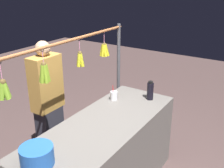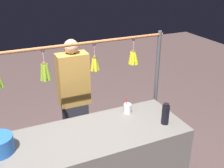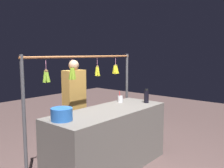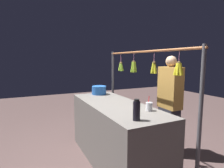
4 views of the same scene
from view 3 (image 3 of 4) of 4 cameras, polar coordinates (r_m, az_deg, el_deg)
ground_plane at (r=3.83m, az=-0.66°, el=-19.00°), size 12.00×12.00×0.00m
market_counter at (r=3.66m, az=-0.67°, el=-12.77°), size 1.93×0.72×0.88m
display_rack at (r=3.80m, az=-6.14°, el=-0.71°), size 2.17×0.12×1.68m
water_bottle at (r=4.03m, az=8.01°, el=-2.85°), size 0.08×0.08×0.23m
blue_bucket at (r=3.03m, az=-11.63°, el=-6.91°), size 0.26×0.26×0.15m
drink_cup at (r=4.04m, az=1.94°, el=-3.54°), size 0.08×0.08×0.18m
vendor_person at (r=4.27m, az=-8.72°, el=-5.20°), size 0.37×0.20×1.58m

